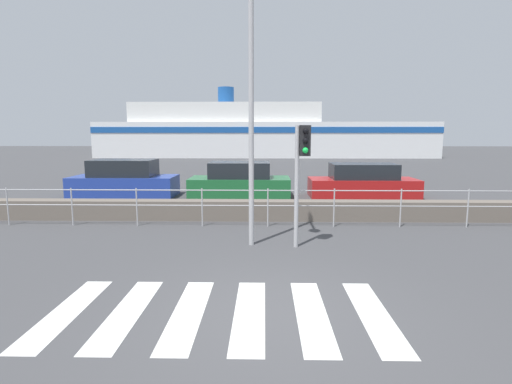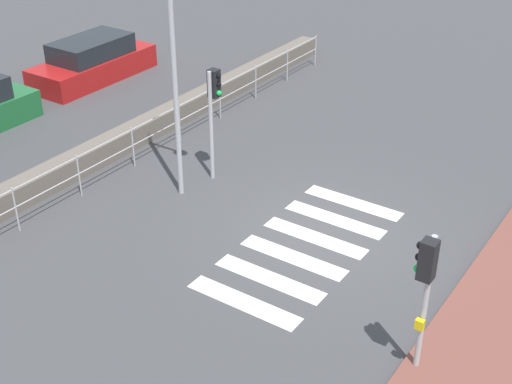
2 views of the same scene
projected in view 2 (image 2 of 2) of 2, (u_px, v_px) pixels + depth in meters
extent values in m
plane|color=#424244|center=(322.00, 231.00, 15.67)|extent=(160.00, 160.00, 0.00)
cube|color=brown|center=(509.00, 294.00, 13.64)|extent=(24.00, 1.80, 0.12)
cube|color=silver|center=(244.00, 302.00, 13.50)|extent=(0.45, 2.40, 0.01)
cube|color=silver|center=(270.00, 279.00, 14.15)|extent=(0.45, 2.40, 0.01)
cube|color=silver|center=(293.00, 257.00, 14.80)|extent=(0.45, 2.40, 0.01)
cube|color=silver|center=(315.00, 237.00, 15.45)|extent=(0.45, 2.40, 0.01)
cube|color=silver|center=(335.00, 219.00, 16.09)|extent=(0.45, 2.40, 0.01)
cube|color=silver|center=(353.00, 203.00, 16.74)|extent=(0.45, 2.40, 0.01)
cube|color=#6B6056|center=(109.00, 147.00, 18.65)|extent=(20.62, 0.55, 0.59)
cylinder|color=#B2B2B5|center=(131.00, 130.00, 17.86)|extent=(18.56, 0.03, 0.03)
cylinder|color=#B2B2B5|center=(133.00, 145.00, 18.08)|extent=(18.56, 0.03, 0.03)
cylinder|color=#B2B2B5|center=(16.00, 209.00, 15.43)|extent=(0.04, 0.04, 1.08)
cylinder|color=#B2B2B5|center=(79.00, 176.00, 16.77)|extent=(0.04, 0.04, 1.08)
cylinder|color=#B2B2B5|center=(133.00, 147.00, 18.10)|extent=(0.04, 0.04, 1.08)
cylinder|color=#B2B2B5|center=(180.00, 123.00, 19.44)|extent=(0.04, 0.04, 1.08)
cylinder|color=#B2B2B5|center=(220.00, 101.00, 20.77)|extent=(0.04, 0.04, 1.08)
cylinder|color=#B2B2B5|center=(256.00, 82.00, 22.11)|extent=(0.04, 0.04, 1.08)
cylinder|color=#B2B2B5|center=(287.00, 65.00, 23.45)|extent=(0.04, 0.04, 1.08)
cylinder|color=#B2B2B5|center=(316.00, 50.00, 24.78)|extent=(0.04, 0.04, 1.08)
cylinder|color=#B2B2B5|center=(424.00, 307.00, 11.28)|extent=(0.10, 0.10, 2.67)
cube|color=black|center=(428.00, 260.00, 10.67)|extent=(0.24, 0.24, 0.68)
sphere|color=black|center=(421.00, 245.00, 10.63)|extent=(0.13, 0.13, 0.13)
sphere|color=black|center=(419.00, 257.00, 10.74)|extent=(0.13, 0.13, 0.13)
sphere|color=#19D84C|center=(417.00, 268.00, 10.84)|extent=(0.13, 0.13, 0.13)
cube|color=yellow|center=(420.00, 324.00, 11.35)|extent=(0.10, 0.14, 0.18)
cylinder|color=#B2B2B5|center=(211.00, 127.00, 17.14)|extent=(0.10, 0.10, 2.79)
cube|color=black|center=(214.00, 83.00, 16.75)|extent=(0.24, 0.24, 0.68)
sphere|color=black|center=(218.00, 76.00, 16.57)|extent=(0.13, 0.13, 0.13)
sphere|color=black|center=(219.00, 85.00, 16.68)|extent=(0.13, 0.13, 0.13)
sphere|color=#19D84C|center=(219.00, 93.00, 16.78)|extent=(0.13, 0.13, 0.13)
cylinder|color=#B2B2B5|center=(174.00, 64.00, 15.56)|extent=(0.12, 0.12, 6.48)
cube|color=#B21919|center=(93.00, 68.00, 23.71)|extent=(4.38, 1.73, 0.76)
cube|color=#1E2328|center=(91.00, 48.00, 23.37)|extent=(2.63, 1.52, 0.62)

